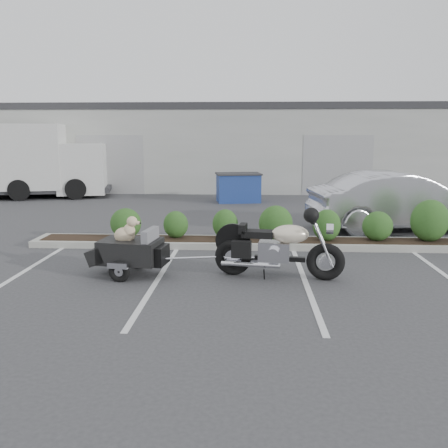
{
  "coord_description": "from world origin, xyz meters",
  "views": [
    {
      "loc": [
        0.16,
        -8.88,
        2.63
      ],
      "look_at": [
        -0.36,
        1.02,
        0.75
      ],
      "focal_mm": 38.0,
      "sensor_mm": 36.0,
      "label": 1
    }
  ],
  "objects_px": {
    "pet_trailer": "(130,250)",
    "delivery_truck": "(28,163)",
    "dumpster": "(238,187)",
    "sedan": "(400,201)",
    "motorcycle": "(278,249)"
  },
  "relations": [
    {
      "from": "motorcycle",
      "to": "pet_trailer",
      "type": "relative_size",
      "value": 1.24
    },
    {
      "from": "pet_trailer",
      "to": "sedan",
      "type": "distance_m",
      "value": 7.92
    },
    {
      "from": "motorcycle",
      "to": "pet_trailer",
      "type": "bearing_deg",
      "value": -172.15
    },
    {
      "from": "motorcycle",
      "to": "pet_trailer",
      "type": "distance_m",
      "value": 2.78
    },
    {
      "from": "dumpster",
      "to": "delivery_truck",
      "type": "height_order",
      "value": "delivery_truck"
    },
    {
      "from": "sedan",
      "to": "delivery_truck",
      "type": "height_order",
      "value": "delivery_truck"
    },
    {
      "from": "pet_trailer",
      "to": "delivery_truck",
      "type": "xyz_separation_m",
      "value": [
        -7.05,
        10.95,
        0.98
      ]
    },
    {
      "from": "dumpster",
      "to": "motorcycle",
      "type": "bearing_deg",
      "value": -94.68
    },
    {
      "from": "motorcycle",
      "to": "sedan",
      "type": "relative_size",
      "value": 0.49
    },
    {
      "from": "pet_trailer",
      "to": "delivery_truck",
      "type": "bearing_deg",
      "value": 131.2
    },
    {
      "from": "delivery_truck",
      "to": "sedan",
      "type": "bearing_deg",
      "value": -37.83
    },
    {
      "from": "dumpster",
      "to": "sedan",
      "type": "bearing_deg",
      "value": -59.81
    },
    {
      "from": "sedan",
      "to": "delivery_truck",
      "type": "bearing_deg",
      "value": 56.08
    },
    {
      "from": "sedan",
      "to": "motorcycle",
      "type": "bearing_deg",
      "value": 133.23
    },
    {
      "from": "dumpster",
      "to": "delivery_truck",
      "type": "xyz_separation_m",
      "value": [
        -8.87,
        0.91,
        0.89
      ]
    }
  ]
}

